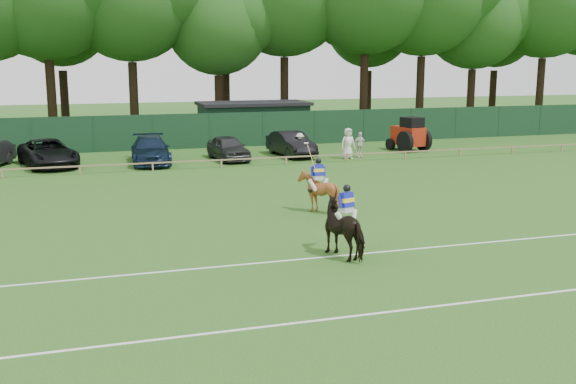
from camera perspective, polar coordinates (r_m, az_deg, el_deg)
name	(u,v)px	position (r m, az deg, el deg)	size (l,w,h in m)	color
ground	(300,250)	(22.68, 1.03, -4.96)	(160.00, 160.00, 0.00)	#1E4C14
horse_dark	(346,228)	(21.90, 4.95, -3.09)	(1.00, 2.18, 1.85)	black
horse_chestnut	(318,192)	(28.11, 2.57, 0.03)	(1.40, 1.58, 1.74)	brown
suv_black	(48,153)	(42.51, -19.63, 3.12)	(2.67, 5.79, 1.61)	black
sedan_navy	(151,150)	(42.15, -11.56, 3.49)	(2.26, 5.57, 1.62)	#101E33
hatch_grey	(228,148)	(42.82, -5.08, 3.74)	(1.82, 4.53, 1.54)	#2C2C2F
estate_black	(291,144)	(44.36, 0.27, 4.09)	(1.70, 4.88, 1.61)	black
spectator_left	(300,145)	(43.74, 1.00, 3.97)	(1.03, 0.59, 1.59)	beige
spectator_mid	(360,145)	(44.00, 6.08, 4.00)	(0.98, 0.41, 1.67)	silver
spectator_right	(348,143)	(43.33, 5.11, 4.12)	(0.96, 0.63, 1.97)	silver
rider_dark	(347,204)	(21.71, 5.01, -1.05)	(0.92, 0.53, 1.41)	silver
rider_chestnut	(318,173)	(27.96, 2.59, 1.58)	(0.94, 0.59, 2.05)	silver
pitch_lines	(338,283)	(19.54, 4.25, -7.67)	(60.00, 5.10, 0.01)	silver
pitch_rail	(204,161)	(39.72, -7.09, 2.64)	(62.10, 0.10, 0.50)	#997F5B
perimeter_fence	(182,131)	(48.44, -9.00, 5.09)	(92.08, 0.08, 2.50)	#14351E
utility_shed	(253,121)	(52.50, -2.96, 5.99)	(8.40, 4.40, 3.04)	#14331E
tree_row	(192,136)	(56.74, -8.12, 4.73)	(96.00, 12.00, 21.00)	#26561C
tractor	(409,135)	(47.64, 10.24, 4.78)	(2.45, 3.15, 2.36)	#A2220E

